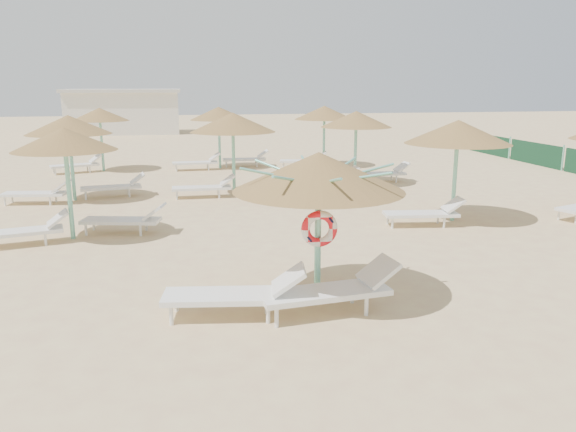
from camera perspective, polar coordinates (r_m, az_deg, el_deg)
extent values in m
plane|color=#D9C484|center=(9.98, 1.72, -7.99)|extent=(120.00, 120.00, 0.00)
cylinder|color=#73C8AE|center=(9.43, 3.04, -2.45)|extent=(0.11, 0.11, 2.13)
cone|color=olive|center=(9.19, 3.13, 4.53)|extent=(2.84, 2.84, 0.64)
cylinder|color=#73C8AE|center=(9.23, 3.11, 3.02)|extent=(0.20, 0.20, 0.12)
cylinder|color=#73C8AE|center=(9.37, 7.01, 4.30)|extent=(1.28, 0.04, 0.33)
cylinder|color=#73C8AE|center=(9.75, 5.11, 4.69)|extent=(0.94, 0.94, 0.33)
cylinder|color=#73C8AE|center=(9.82, 2.20, 4.80)|extent=(0.04, 1.28, 0.33)
cylinder|color=#73C8AE|center=(9.54, -0.25, 4.56)|extent=(0.94, 0.94, 0.33)
cylinder|color=#73C8AE|center=(9.06, -0.89, 4.09)|extent=(1.28, 0.04, 0.33)
cylinder|color=#73C8AE|center=(8.65, 0.90, 3.65)|extent=(0.94, 0.94, 0.33)
cylinder|color=#73C8AE|center=(8.57, 4.19, 3.53)|extent=(0.04, 1.28, 0.33)
cylinder|color=#73C8AE|center=(8.88, 6.75, 3.81)|extent=(0.94, 0.94, 0.33)
torus|color=red|center=(9.28, 3.21, -1.30)|extent=(0.62, 0.15, 0.62)
cylinder|color=white|center=(8.92, -11.78, -9.88)|extent=(0.07, 0.07, 0.31)
cylinder|color=white|center=(9.42, -11.26, -8.57)|extent=(0.07, 0.07, 0.31)
cylinder|color=white|center=(8.80, -2.04, -9.91)|extent=(0.07, 0.07, 0.31)
cylinder|color=white|center=(9.31, -2.08, -8.57)|extent=(0.07, 0.07, 0.31)
cube|color=white|center=(9.00, -5.97, -8.08)|extent=(2.17, 0.98, 0.09)
cube|color=white|center=(8.90, 0.06, -6.44)|extent=(0.62, 0.73, 0.40)
cylinder|color=white|center=(8.66, -1.17, -10.29)|extent=(0.07, 0.07, 0.31)
cylinder|color=white|center=(9.15, -2.17, -8.96)|extent=(0.07, 0.07, 0.31)
cylinder|color=white|center=(9.16, 7.96, -9.06)|extent=(0.07, 0.07, 0.31)
cylinder|color=white|center=(9.63, 6.53, -7.89)|extent=(0.07, 0.07, 0.31)
cube|color=white|center=(9.10, 3.74, -7.77)|extent=(2.18, 0.93, 0.09)
cube|color=white|center=(9.37, 9.17, -5.54)|extent=(0.61, 0.72, 0.40)
cylinder|color=#73C8AE|center=(14.18, -21.35, 2.33)|extent=(0.11, 0.11, 2.30)
cone|color=olive|center=(14.02, -21.78, 7.27)|extent=(2.37, 2.37, 0.53)
cylinder|color=#73C8AE|center=(14.05, -21.70, 6.34)|extent=(0.20, 0.20, 0.12)
cylinder|color=white|center=(14.00, -23.41, -2.23)|extent=(0.06, 0.06, 0.28)
cylinder|color=white|center=(14.49, -23.45, -1.74)|extent=(0.06, 0.06, 0.28)
cube|color=white|center=(14.22, -25.71, -1.48)|extent=(1.99, 1.04, 0.08)
cube|color=white|center=(14.15, -22.38, -0.22)|extent=(0.61, 0.69, 0.36)
cylinder|color=white|center=(14.58, -19.84, -1.34)|extent=(0.06, 0.06, 0.28)
cylinder|color=white|center=(15.03, -19.15, -0.86)|extent=(0.06, 0.06, 0.28)
cylinder|color=white|center=(14.13, -14.75, -1.43)|extent=(0.06, 0.06, 0.28)
cylinder|color=white|center=(14.59, -14.20, -0.93)|extent=(0.06, 0.06, 0.28)
cube|color=white|center=(14.49, -16.60, -0.45)|extent=(1.99, 1.04, 0.08)
cube|color=white|center=(14.18, -13.41, 0.45)|extent=(0.61, 0.69, 0.36)
cylinder|color=#73C8AE|center=(19.01, -21.10, 4.92)|extent=(0.11, 0.11, 2.30)
cone|color=olive|center=(18.89, -21.42, 8.64)|extent=(2.61, 2.61, 0.59)
cylinder|color=#73C8AE|center=(18.91, -21.36, 7.92)|extent=(0.20, 0.20, 0.12)
cylinder|color=white|center=(19.09, -26.81, 1.33)|extent=(0.06, 0.06, 0.28)
cylinder|color=white|center=(19.54, -26.23, 1.64)|extent=(0.06, 0.06, 0.28)
cylinder|color=white|center=(18.58, -23.01, 1.42)|extent=(0.06, 0.06, 0.28)
cylinder|color=white|center=(19.04, -22.51, 1.73)|extent=(0.06, 0.06, 0.28)
cube|color=white|center=(18.98, -24.36, 2.07)|extent=(1.97, 0.89, 0.08)
cube|color=white|center=(18.64, -22.00, 2.86)|extent=(0.57, 0.66, 0.36)
cylinder|color=white|center=(19.05, -19.86, 1.95)|extent=(0.06, 0.06, 0.28)
cylinder|color=white|center=(19.54, -19.86, 2.22)|extent=(0.06, 0.06, 0.28)
cylinder|color=white|center=(19.08, -15.82, 2.26)|extent=(0.06, 0.06, 0.28)
cylinder|color=white|center=(19.57, -15.91, 2.52)|extent=(0.06, 0.06, 0.28)
cube|color=white|center=(19.27, -17.53, 2.80)|extent=(1.97, 0.89, 0.08)
cube|color=white|center=(19.27, -15.05, 3.68)|extent=(0.57, 0.66, 0.36)
cylinder|color=#73C8AE|center=(25.16, -18.39, 6.97)|extent=(0.11, 0.11, 2.30)
cone|color=olive|center=(25.07, -18.60, 9.76)|extent=(2.40, 2.40, 0.54)
cylinder|color=#73C8AE|center=(25.08, -18.56, 9.24)|extent=(0.20, 0.20, 0.12)
cylinder|color=white|center=(24.70, -22.56, 4.16)|extent=(0.06, 0.06, 0.28)
cylinder|color=white|center=(25.19, -22.72, 4.30)|extent=(0.06, 0.06, 0.28)
cylinder|color=white|center=(24.90, -19.49, 4.48)|extent=(0.06, 0.06, 0.28)
cylinder|color=white|center=(25.39, -19.70, 4.62)|extent=(0.06, 0.06, 0.28)
cube|color=white|center=(25.03, -20.86, 4.83)|extent=(2.00, 1.20, 0.08)
cube|color=white|center=(25.14, -19.00, 5.56)|extent=(0.65, 0.72, 0.36)
cylinder|color=#73C8AE|center=(18.83, -5.55, 5.68)|extent=(0.11, 0.11, 2.30)
cone|color=olive|center=(18.71, -5.63, 9.46)|extent=(2.81, 2.81, 0.63)
cylinder|color=#73C8AE|center=(18.73, -5.62, 8.71)|extent=(0.20, 0.20, 0.12)
cylinder|color=white|center=(18.28, -11.23, 2.05)|extent=(0.06, 0.06, 0.28)
cylinder|color=white|center=(18.77, -11.21, 2.34)|extent=(0.06, 0.06, 0.28)
cylinder|color=white|center=(18.31, -7.00, 2.22)|extent=(0.06, 0.06, 0.28)
cylinder|color=white|center=(18.80, -7.10, 2.51)|extent=(0.06, 0.06, 0.28)
cube|color=white|center=(18.50, -8.77, 2.84)|extent=(1.91, 0.64, 0.08)
cube|color=white|center=(18.50, -6.16, 3.68)|extent=(0.49, 0.60, 0.36)
cylinder|color=#73C8AE|center=(24.87, -6.98, 7.48)|extent=(0.11, 0.11, 2.30)
cone|color=olive|center=(24.78, -7.06, 10.32)|extent=(2.48, 2.48, 0.56)
cylinder|color=#73C8AE|center=(24.79, -7.04, 9.78)|extent=(0.20, 0.20, 0.12)
cylinder|color=white|center=(24.26, -11.26, 4.77)|extent=(0.06, 0.06, 0.28)
cylinder|color=white|center=(24.75, -11.31, 4.93)|extent=(0.06, 0.06, 0.28)
cylinder|color=white|center=(24.34, -8.08, 4.92)|extent=(0.06, 0.06, 0.28)
cylinder|color=white|center=(24.83, -8.19, 5.08)|extent=(0.06, 0.06, 0.28)
cube|color=white|center=(24.52, -9.43, 5.36)|extent=(1.92, 0.70, 0.08)
cube|color=white|center=(24.56, -7.46, 6.00)|extent=(0.51, 0.62, 0.36)
cylinder|color=white|center=(25.10, -6.26, 5.22)|extent=(0.06, 0.06, 0.28)
cylinder|color=white|center=(25.59, -6.31, 5.38)|extent=(0.06, 0.06, 0.28)
cylinder|color=white|center=(25.19, -3.18, 5.31)|extent=(0.06, 0.06, 0.28)
cylinder|color=white|center=(25.68, -3.29, 5.46)|extent=(0.06, 0.06, 0.28)
cube|color=white|center=(25.37, -4.48, 5.76)|extent=(1.92, 0.70, 0.08)
cube|color=white|center=(25.41, -2.57, 6.34)|extent=(0.51, 0.62, 0.36)
cylinder|color=#73C8AE|center=(15.67, 16.58, 3.66)|extent=(0.11, 0.11, 2.30)
cone|color=olive|center=(15.52, 16.88, 8.18)|extent=(2.77, 2.77, 0.62)
cylinder|color=#73C8AE|center=(15.54, 16.82, 7.29)|extent=(0.20, 0.20, 0.12)
cylinder|color=white|center=(14.59, 10.56, -0.74)|extent=(0.06, 0.06, 0.28)
cylinder|color=white|center=(15.07, 10.11, -0.29)|extent=(0.06, 0.06, 0.28)
cylinder|color=white|center=(14.97, 15.58, -0.66)|extent=(0.06, 0.06, 0.28)
cylinder|color=white|center=(15.43, 14.99, -0.21)|extent=(0.06, 0.06, 0.28)
cube|color=white|center=(15.00, 13.33, 0.20)|extent=(1.97, 0.87, 0.08)
cube|color=white|center=(15.21, 16.45, 1.12)|extent=(0.56, 0.66, 0.36)
cylinder|color=#73C8AE|center=(20.73, 6.85, 6.34)|extent=(0.11, 0.11, 2.30)
cone|color=olive|center=(20.62, 6.95, 9.75)|extent=(2.56, 2.56, 0.58)
cylinder|color=#73C8AE|center=(20.63, 6.93, 9.10)|extent=(0.20, 0.20, 0.12)
cylinder|color=white|center=(19.76, 2.08, 3.12)|extent=(0.06, 0.06, 0.28)
cylinder|color=white|center=(20.24, 1.76, 3.37)|extent=(0.06, 0.06, 0.28)
cylinder|color=white|center=(20.10, 5.84, 3.24)|extent=(0.06, 0.06, 0.28)
cylinder|color=white|center=(20.57, 5.44, 3.48)|extent=(0.06, 0.06, 0.28)
cube|color=white|center=(20.16, 4.15, 3.82)|extent=(1.90, 0.62, 0.08)
cube|color=white|center=(20.35, 6.48, 4.54)|extent=(0.49, 0.60, 0.36)
cylinder|color=white|center=(21.01, 7.52, 3.63)|extent=(0.06, 0.06, 0.28)
cylinder|color=white|center=(21.48, 7.10, 3.85)|extent=(0.06, 0.06, 0.28)
cylinder|color=white|center=(21.48, 10.94, 3.71)|extent=(0.06, 0.06, 0.28)
cylinder|color=white|center=(21.94, 10.46, 3.93)|extent=(0.06, 0.06, 0.28)
cube|color=white|center=(21.48, 9.35, 4.26)|extent=(1.90, 0.62, 0.08)
cube|color=white|center=(21.76, 11.48, 4.92)|extent=(0.49, 0.60, 0.36)
cylinder|color=#73C8AE|center=(25.27, 3.67, 7.64)|extent=(0.11, 0.11, 2.30)
cone|color=olive|center=(25.18, 3.71, 10.44)|extent=(2.63, 2.63, 0.59)
cylinder|color=#73C8AE|center=(25.19, 3.70, 9.90)|extent=(0.20, 0.20, 0.12)
cylinder|color=white|center=(24.52, -0.49, 5.11)|extent=(0.06, 0.06, 0.28)
cylinder|color=white|center=(25.01, -0.44, 5.28)|extent=(0.06, 0.06, 0.28)
cylinder|color=white|center=(24.50, 2.68, 5.09)|extent=(0.06, 0.06, 0.28)
cylinder|color=white|center=(24.99, 2.66, 5.26)|extent=(0.06, 0.06, 0.28)
cube|color=white|center=(24.72, 1.39, 5.60)|extent=(1.99, 1.03, 0.08)
cube|color=white|center=(24.70, 3.38, 6.13)|extent=(0.61, 0.69, 0.36)
cylinder|color=white|center=(16.69, 27.23, -0.25)|extent=(0.06, 0.06, 0.28)
cylinder|color=white|center=(16.95, 25.81, 0.09)|extent=(0.06, 0.06, 0.28)
cube|color=silver|center=(44.30, -16.33, 10.00)|extent=(8.00, 4.00, 3.00)
cube|color=beige|center=(44.25, -16.47, 12.10)|extent=(8.40, 4.40, 0.25)
cube|color=#194B31|center=(28.28, 23.84, 5.82)|extent=(0.08, 3.80, 1.00)
cylinder|color=#73C8AE|center=(26.75, 26.14, 5.33)|extent=(0.08, 0.08, 1.10)
cube|color=#194B31|center=(31.63, 19.74, 6.84)|extent=(0.08, 3.80, 1.00)
cylinder|color=#73C8AE|center=(30.02, 21.58, 6.48)|extent=(0.08, 0.08, 1.10)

